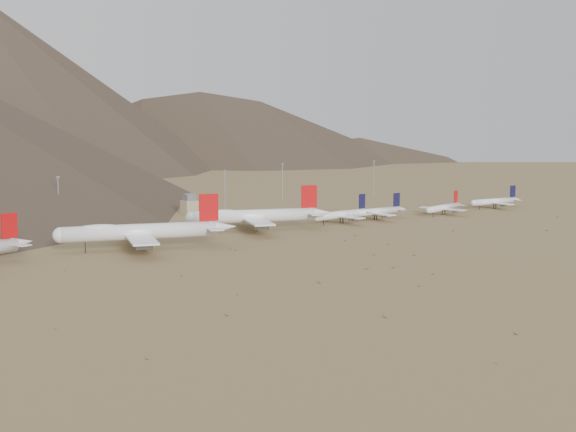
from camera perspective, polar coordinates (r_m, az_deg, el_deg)
ground at (r=364.77m, az=-1.51°, el=-2.04°), size 3000.00×3000.00×0.00m
widebody_centre at (r=354.46m, az=-10.43°, el=-1.09°), size 76.49×61.05×23.75m
widebody_east at (r=406.32m, az=-2.39°, el=0.02°), size 72.00×57.74×22.63m
narrowbody_a at (r=436.80m, az=3.87°, el=0.12°), size 45.04×32.52×14.87m
narrowbody_b at (r=452.77m, az=6.28°, el=0.32°), size 43.21×30.98×14.25m
narrowbody_c at (r=481.51m, az=11.03°, el=0.60°), size 39.56×29.08×13.26m
narrowbody_d at (r=521.24m, az=14.53°, el=1.02°), size 41.88×30.34×13.85m
control_tower at (r=480.00m, az=-7.03°, el=0.78°), size 8.00×8.00×12.00m
mast_west at (r=450.17m, az=-16.01°, el=1.27°), size 2.00×0.60×25.70m
mast_centre at (r=483.26m, az=-4.51°, el=1.91°), size 2.00×0.60×25.70m
mast_east at (r=549.46m, az=-0.40°, el=2.57°), size 2.00×0.60×25.70m
mast_far_east at (r=584.58m, az=6.12°, el=2.81°), size 2.00×0.60×25.70m
desert_scrub at (r=315.25m, az=7.15°, el=-3.50°), size 404.59×180.09×0.87m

